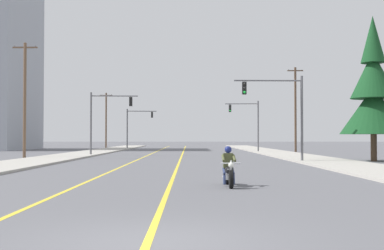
% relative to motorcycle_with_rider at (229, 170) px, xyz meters
% --- Properties ---
extents(ground_plane, '(400.00, 400.00, 0.00)m').
position_rel_motorcycle_with_rider_xyz_m(ground_plane, '(-2.11, -9.68, -0.59)').
color(ground_plane, '#5B5B60').
extents(lane_stripe_center, '(0.16, 100.00, 0.01)m').
position_rel_motorcycle_with_rider_xyz_m(lane_stripe_center, '(-2.15, 35.32, -0.58)').
color(lane_stripe_center, yellow).
rests_on(lane_stripe_center, ground).
extents(lane_stripe_left, '(0.16, 100.00, 0.01)m').
position_rel_motorcycle_with_rider_xyz_m(lane_stripe_left, '(-5.54, 35.32, -0.58)').
color(lane_stripe_left, yellow).
rests_on(lane_stripe_left, ground).
extents(sidewalk_kerb_right, '(4.40, 110.00, 0.14)m').
position_rel_motorcycle_with_rider_xyz_m(sidewalk_kerb_right, '(8.32, 30.32, -0.52)').
color(sidewalk_kerb_right, '#ADA89E').
rests_on(sidewalk_kerb_right, ground).
extents(sidewalk_kerb_left, '(4.40, 110.00, 0.14)m').
position_rel_motorcycle_with_rider_xyz_m(sidewalk_kerb_left, '(-12.54, 30.32, -0.52)').
color(sidewalk_kerb_left, '#ADA89E').
rests_on(sidewalk_kerb_left, ground).
extents(motorcycle_with_rider, '(0.70, 2.19, 1.46)m').
position_rel_motorcycle_with_rider_xyz_m(motorcycle_with_rider, '(0.00, 0.00, 0.00)').
color(motorcycle_with_rider, black).
rests_on(motorcycle_with_rider, ground).
extents(traffic_signal_near_right, '(4.96, 0.44, 6.20)m').
position_rel_motorcycle_with_rider_xyz_m(traffic_signal_near_right, '(5.22, 17.51, 3.52)').
color(traffic_signal_near_right, '#56565B').
rests_on(traffic_signal_near_right, ground).
extents(traffic_signal_near_left, '(4.66, 0.44, 6.20)m').
position_rel_motorcycle_with_rider_xyz_m(traffic_signal_near_left, '(-9.74, 30.90, 3.50)').
color(traffic_signal_near_left, '#56565B').
rests_on(traffic_signal_near_left, ground).
extents(traffic_signal_mid_right, '(4.06, 0.42, 6.20)m').
position_rel_motorcycle_with_rider_xyz_m(traffic_signal_mid_right, '(5.77, 42.23, 3.46)').
color(traffic_signal_mid_right, '#56565B').
rests_on(traffic_signal_mid_right, ground).
extents(traffic_signal_mid_left, '(4.58, 0.58, 6.20)m').
position_rel_motorcycle_with_rider_xyz_m(traffic_signal_mid_left, '(-9.72, 59.50, 3.49)').
color(traffic_signal_mid_left, '#56565B').
rests_on(traffic_signal_mid_left, ground).
extents(utility_pole_left_near, '(2.12, 0.26, 9.86)m').
position_rel_motorcycle_with_rider_xyz_m(utility_pole_left_near, '(-15.43, 24.40, 4.55)').
color(utility_pole_left_near, brown).
rests_on(utility_pole_left_near, ground).
extents(utility_pole_right_far, '(1.91, 0.26, 10.19)m').
position_rel_motorcycle_with_rider_xyz_m(utility_pole_right_far, '(11.31, 41.71, 4.70)').
color(utility_pole_right_far, '#4C3828').
rests_on(utility_pole_right_far, ground).
extents(utility_pole_left_far, '(2.06, 0.26, 9.07)m').
position_rel_motorcycle_with_rider_xyz_m(utility_pole_left_far, '(-15.03, 63.90, 4.15)').
color(utility_pole_left_far, brown).
rests_on(utility_pole_left_far, ground).
extents(conifer_tree_right_verge_near, '(4.96, 4.96, 10.92)m').
position_rel_motorcycle_with_rider_xyz_m(conifer_tree_right_verge_near, '(12.32, 19.01, 4.42)').
color(conifer_tree_right_verge_near, '#4C3828').
rests_on(conifer_tree_right_verge_near, ground).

